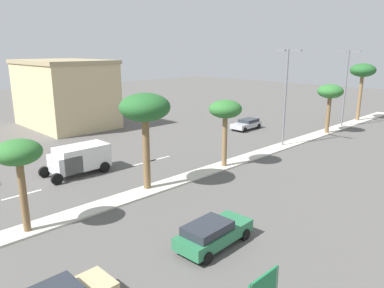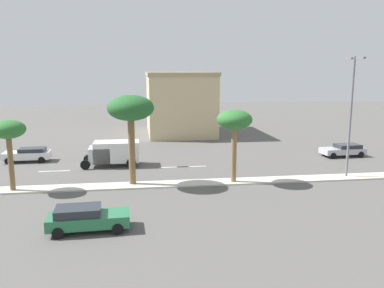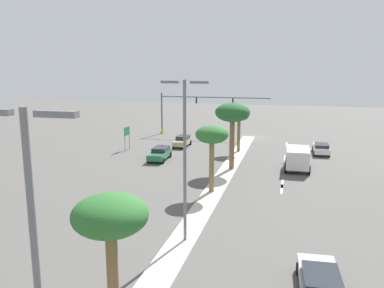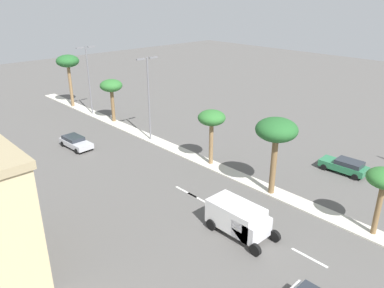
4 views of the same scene
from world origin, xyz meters
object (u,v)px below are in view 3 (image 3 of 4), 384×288
palm_tree_right (232,114)px  street_lamp_far (36,264)px  palm_tree_rear (212,136)px  palm_tree_far (110,219)px  sedan_silver_left (320,281)px  traffic_signal_gantry (189,108)px  directional_road_sign (127,133)px  street_lamp_front (185,149)px  palm_tree_left (239,117)px  sedan_tan_far (182,141)px  box_truck (298,157)px  sedan_green_outboard (160,153)px  sedan_white_trailing (321,148)px

palm_tree_right → street_lamp_far: street_lamp_far is taller
palm_tree_rear → palm_tree_far: bearing=89.5°
street_lamp_far → sedan_silver_left: size_ratio=2.13×
palm_tree_right → traffic_signal_gantry: bearing=-63.5°
palm_tree_rear → directional_road_sign: bearing=-45.8°
traffic_signal_gantry → street_lamp_front: street_lamp_front is taller
palm_tree_left → palm_tree_rear: 17.21m
traffic_signal_gantry → palm_tree_left: traffic_signal_gantry is taller
palm_tree_rear → street_lamp_far: (-0.29, 24.52, 0.88)m
directional_road_sign → palm_tree_rear: 20.86m
palm_tree_right → sedan_tan_far: size_ratio=1.73×
directional_road_sign → sedan_tan_far: (-6.41, -4.17, -1.47)m
palm_tree_far → box_truck: size_ratio=1.10×
directional_road_sign → palm_tree_rear: size_ratio=0.52×
street_lamp_far → sedan_silver_left: 14.11m
sedan_silver_left → street_lamp_far: bearing=52.2°
palm_tree_far → palm_tree_rear: bearing=-90.5°
street_lamp_far → sedan_green_outboard: bearing=-76.1°
traffic_signal_gantry → palm_tree_left: 14.72m
palm_tree_rear → sedan_silver_left: palm_tree_rear is taller
palm_tree_rear → street_lamp_far: size_ratio=0.59×
sedan_white_trailing → sedan_silver_left: size_ratio=0.97×
directional_road_sign → sedan_silver_left: 36.85m
sedan_white_trailing → palm_tree_far: bearing=74.5°
street_lamp_far → sedan_white_trailing: (-10.05, -43.21, -5.16)m
street_lamp_front → sedan_white_trailing: size_ratio=2.24×
sedan_green_outboard → sedan_tan_far: size_ratio=1.14×
street_lamp_front → box_truck: bearing=-109.1°
palm_tree_rear → street_lamp_front: (-0.36, 10.08, 0.97)m
palm_tree_left → palm_tree_right: bearing=93.1°
directional_road_sign → sedan_green_outboard: (-5.97, 4.09, -1.46)m
sedan_tan_far → palm_tree_rear: bearing=112.9°
palm_tree_far → sedan_tan_far: size_ratio=1.45×
sedan_green_outboard → sedan_tan_far: 8.27m
traffic_signal_gantry → sedan_green_outboard: traffic_signal_gantry is taller
directional_road_sign → street_lamp_far: size_ratio=0.31×
street_lamp_front → sedan_silver_left: size_ratio=2.17×
traffic_signal_gantry → street_lamp_front: bearing=104.5°
palm_tree_rear → street_lamp_front: 10.13m
street_lamp_far → sedan_tan_far: size_ratio=2.41×
street_lamp_far → sedan_silver_left: street_lamp_far is taller
palm_tree_right → sedan_green_outboard: palm_tree_right is taller
palm_tree_right → street_lamp_front: bearing=89.5°
traffic_signal_gantry → palm_tree_rear: bearing=108.6°
traffic_signal_gantry → sedan_tan_far: traffic_signal_gantry is taller
traffic_signal_gantry → sedan_white_trailing: 22.41m
sedan_green_outboard → sedan_tan_far: bearing=-93.1°
sedan_white_trailing → sedan_green_outboard: bearing=23.0°
street_lamp_far → sedan_silver_left: (-8.03, -10.37, -5.20)m
palm_tree_far → sedan_tan_far: (7.84, -38.26, -4.28)m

